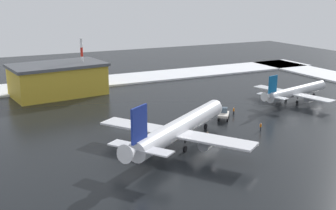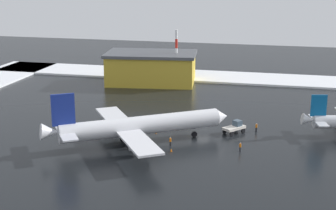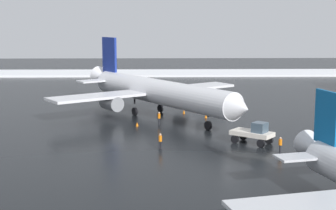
# 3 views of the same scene
# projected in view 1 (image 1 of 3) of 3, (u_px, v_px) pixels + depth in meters

# --- Properties ---
(ground_plane) EXTENTS (240.00, 240.00, 0.00)m
(ground_plane) POSITION_uv_depth(u_px,v_px,m) (195.00, 121.00, 93.10)
(ground_plane) COLOR black
(snow_bank_far) EXTENTS (152.00, 16.00, 0.53)m
(snow_bank_far) POSITION_uv_depth(u_px,v_px,m) (118.00, 80.00, 136.29)
(snow_bank_far) COLOR white
(snow_bank_far) RESTS_ON ground_plane
(airplane_far_rear) EXTENTS (31.75, 27.30, 10.79)m
(airplane_far_rear) POSITION_uv_depth(u_px,v_px,m) (180.00, 128.00, 77.15)
(airplane_far_rear) COLOR white
(airplane_far_rear) RESTS_ON ground_plane
(airplane_parked_starboard) EXTENTS (27.10, 22.72, 8.13)m
(airplane_parked_starboard) POSITION_uv_depth(u_px,v_px,m) (296.00, 91.00, 109.30)
(airplane_parked_starboard) COLOR silver
(airplane_parked_starboard) RESTS_ON ground_plane
(pushback_tug) EXTENTS (4.58, 4.97, 2.50)m
(pushback_tug) POSITION_uv_depth(u_px,v_px,m) (224.00, 114.00, 94.41)
(pushback_tug) COLOR silver
(pushback_tug) RESTS_ON ground_plane
(ground_crew_beside_wing) EXTENTS (0.36, 0.36, 1.71)m
(ground_crew_beside_wing) POSITION_uv_depth(u_px,v_px,m) (207.00, 136.00, 80.84)
(ground_crew_beside_wing) COLOR black
(ground_crew_beside_wing) RESTS_ON ground_plane
(ground_crew_near_tug) EXTENTS (0.36, 0.36, 1.71)m
(ground_crew_near_tug) POSITION_uv_depth(u_px,v_px,m) (234.00, 111.00, 97.92)
(ground_crew_near_tug) COLOR black
(ground_crew_near_tug) RESTS_ON ground_plane
(ground_crew_mid_apron) EXTENTS (0.36, 0.36, 1.71)m
(ground_crew_mid_apron) POSITION_uv_depth(u_px,v_px,m) (261.00, 126.00, 86.39)
(ground_crew_mid_apron) COLOR black
(ground_crew_mid_apron) RESTS_ON ground_plane
(antenna_mast) EXTENTS (0.70, 0.70, 15.32)m
(antenna_mast) POSITION_uv_depth(u_px,v_px,m) (82.00, 66.00, 118.48)
(antenna_mast) COLOR red
(antenna_mast) RESTS_ON ground_plane
(cargo_hangar) EXTENTS (26.69, 18.03, 8.80)m
(cargo_hangar) POSITION_uv_depth(u_px,v_px,m) (58.00, 79.00, 115.86)
(cargo_hangar) COLOR gold
(cargo_hangar) RESTS_ON ground_plane
(traffic_cone_near_nose) EXTENTS (0.36, 0.36, 0.55)m
(traffic_cone_near_nose) POSITION_uv_depth(u_px,v_px,m) (161.00, 139.00, 80.76)
(traffic_cone_near_nose) COLOR orange
(traffic_cone_near_nose) RESTS_ON ground_plane
(traffic_cone_mid_line) EXTENTS (0.36, 0.36, 0.55)m
(traffic_cone_mid_line) POSITION_uv_depth(u_px,v_px,m) (219.00, 143.00, 78.92)
(traffic_cone_mid_line) COLOR orange
(traffic_cone_mid_line) RESTS_ON ground_plane
(traffic_cone_wingtip_side) EXTENTS (0.36, 0.36, 0.55)m
(traffic_cone_wingtip_side) POSITION_uv_depth(u_px,v_px,m) (171.00, 132.00, 84.79)
(traffic_cone_wingtip_side) COLOR orange
(traffic_cone_wingtip_side) RESTS_ON ground_plane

